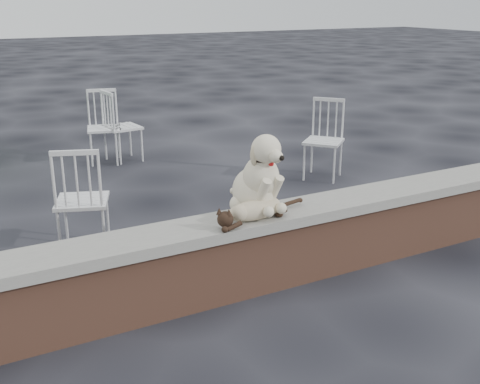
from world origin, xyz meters
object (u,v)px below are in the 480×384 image
chair_d (324,140)px  chair_b (104,127)px  cat (255,209)px  chair_e (122,126)px  dog (255,172)px  chair_c (82,199)px

chair_d → chair_b: bearing=-173.4°
cat → chair_b: size_ratio=1.03×
cat → chair_e: 4.03m
cat → chair_b: (0.04, 4.05, -0.19)m
dog → cat: (-0.08, -0.15, -0.22)m
dog → chair_e: bearing=78.1°
cat → chair_d: bearing=35.6°
chair_b → dog: bearing=-74.9°
chair_e → dog: bearing=170.3°
cat → chair_b: bearing=80.4°
chair_b → chair_d: bearing=-28.2°
chair_c → chair_d: 3.14m
dog → chair_c: bearing=120.4°
dog → chair_c: (-0.99, 1.20, -0.42)m
cat → chair_e: size_ratio=1.03×
cat → chair_b: chair_b is taller
dog → cat: 0.28m
dog → chair_d: size_ratio=0.65×
chair_b → cat: bearing=-76.1°
chair_c → chair_b: size_ratio=1.00×
chair_c → chair_b: same height
chair_c → chair_b: bearing=-89.0°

